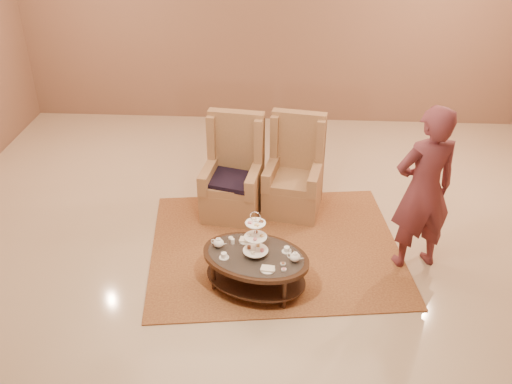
# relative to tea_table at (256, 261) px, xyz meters

# --- Properties ---
(ground) EXTENTS (8.00, 8.00, 0.00)m
(ground) POSITION_rel_tea_table_xyz_m (-0.00, 0.38, -0.34)
(ground) COLOR beige
(ground) RESTS_ON ground
(ceiling) EXTENTS (8.00, 8.00, 0.02)m
(ceiling) POSITION_rel_tea_table_xyz_m (-0.00, 0.38, -0.34)
(ceiling) COLOR beige
(ceiling) RESTS_ON ground
(wall_back) EXTENTS (8.00, 0.04, 3.50)m
(wall_back) POSITION_rel_tea_table_xyz_m (-0.00, 4.38, 1.41)
(wall_back) COLOR #8D634D
(wall_back) RESTS_ON ground
(rug) EXTENTS (3.06, 2.66, 0.01)m
(rug) POSITION_rel_tea_table_xyz_m (0.18, 0.69, -0.33)
(rug) COLOR #A56F3A
(rug) RESTS_ON ground
(tea_table) EXTENTS (1.29, 1.07, 0.92)m
(tea_table) POSITION_rel_tea_table_xyz_m (0.00, 0.00, 0.00)
(tea_table) COLOR black
(tea_table) RESTS_ON ground
(armchair_left) EXTENTS (0.76, 0.78, 1.25)m
(armchair_left) POSITION_rel_tea_table_xyz_m (-0.36, 1.46, 0.09)
(armchair_left) COLOR #A1734C
(armchair_left) RESTS_ON ground
(armchair_right) EXTENTS (0.76, 0.78, 1.22)m
(armchair_right) POSITION_rel_tea_table_xyz_m (0.38, 1.58, 0.07)
(armchair_right) COLOR #A1734C
(armchair_right) RESTS_ON ground
(person) EXTENTS (0.77, 0.62, 1.84)m
(person) POSITION_rel_tea_table_xyz_m (1.68, 0.51, 0.58)
(person) COLOR brown
(person) RESTS_ON ground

